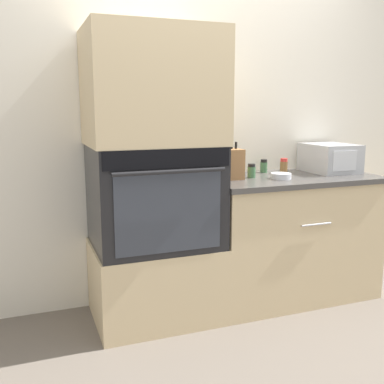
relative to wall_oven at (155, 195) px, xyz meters
The scene contains 12 objects.
ground_plane 0.94m from the wall_oven, 37.16° to the right, with size 12.00×12.00×0.00m, color #6B6056.
wall_back 0.68m from the wall_oven, 40.45° to the left, with size 8.00×0.05×2.50m.
oven_cabinet_base 0.56m from the wall_oven, 90.00° to the left, with size 0.78×0.60×0.49m.
wall_oven is the anchor object (origin of this frame).
oven_cabinet_upper 0.65m from the wall_oven, 90.00° to the left, with size 0.78×0.60×0.68m.
counter_unit 1.05m from the wall_oven, ahead, with size 1.21×0.63×0.87m.
microwave 1.38m from the wall_oven, ahead, with size 0.32×0.38×0.21m.
knife_block 0.57m from the wall_oven, ahead, with size 0.13×0.16×0.24m.
bowl 0.86m from the wall_oven, ahead, with size 0.14×0.14×0.04m.
condiment_jar_near 0.93m from the wall_oven, 14.31° to the left, with size 0.05×0.05×0.10m.
condiment_jar_mid 0.70m from the wall_oven, ahead, with size 0.05×0.05×0.09m.
condiment_jar_far 1.03m from the wall_oven, ahead, with size 0.05×0.05×0.11m.
Camera 1 is at (-1.13, -2.33, 1.34)m, focal length 42.00 mm.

